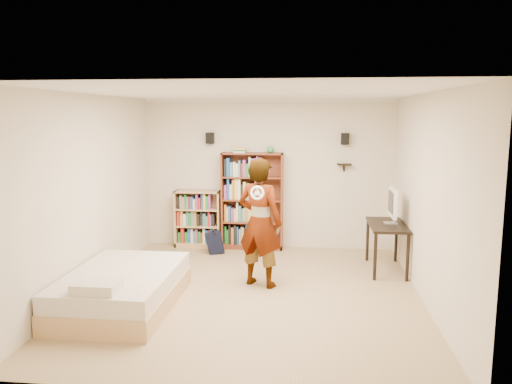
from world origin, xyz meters
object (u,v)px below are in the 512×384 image
computer_desk (386,247)px  person (260,223)px  low_bookshelf (198,219)px  daybed (122,285)px  tall_bookshelf (252,201)px

computer_desk → person: size_ratio=0.60×
person → low_bookshelf: bearing=-32.7°
low_bookshelf → daybed: low_bookshelf is taller
low_bookshelf → person: (1.35, -1.99, 0.40)m
daybed → low_bookshelf: bearing=84.2°
low_bookshelf → daybed: (-0.30, -2.99, -0.23)m
computer_desk → low_bookshelf: bearing=161.6°
person → tall_bookshelf: bearing=-57.1°
computer_desk → person: (-1.90, -0.91, 0.54)m
low_bookshelf → person: bearing=-55.9°
computer_desk → person: bearing=-154.4°
computer_desk → tall_bookshelf: bearing=154.3°
daybed → computer_desk: bearing=28.3°
tall_bookshelf → low_bookshelf: (-1.01, 0.00, -0.35)m
tall_bookshelf → person: 2.01m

